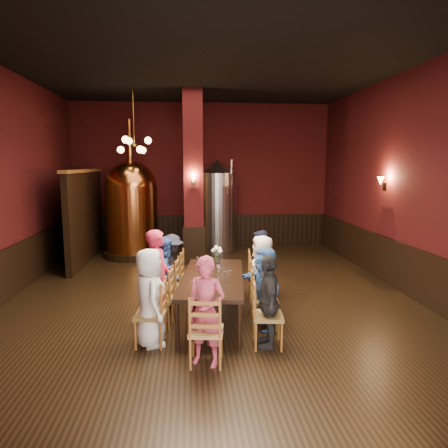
{
  "coord_description": "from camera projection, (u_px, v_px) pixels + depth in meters",
  "views": [
    {
      "loc": [
        -0.41,
        -7.7,
        2.6
      ],
      "look_at": [
        0.28,
        0.2,
        1.42
      ],
      "focal_mm": 32.0,
      "sensor_mm": 36.0,
      "label": 1
    }
  ],
  "objects": [
    {
      "name": "chair_4",
      "position": [
        268.0,
        315.0,
        5.72
      ],
      "size": [
        0.51,
        0.51,
        0.92
      ],
      "primitive_type": null,
      "rotation": [
        0.0,
        0.0,
        1.46
      ],
      "color": "brown",
      "rests_on": "ground"
    },
    {
      "name": "wainscot_back",
      "position": [
        203.0,
        231.0,
        12.82
      ],
      "size": [
        7.9,
        0.08,
        1.0
      ],
      "primitive_type": "cube",
      "color": "black",
      "rests_on": "ground"
    },
    {
      "name": "wine_glass_0",
      "position": [
        206.0,
        279.0,
        6.24
      ],
      "size": [
        0.07,
        0.07,
        0.17
      ],
      "primitive_type": null,
      "color": "white",
      "rests_on": "dining_table"
    },
    {
      "name": "chair_8",
      "position": [
        206.0,
        330.0,
        5.2
      ],
      "size": [
        0.51,
        0.51,
        0.92
      ],
      "primitive_type": null,
      "rotation": [
        0.0,
        0.0,
        3.03
      ],
      "color": "brown",
      "rests_on": "ground"
    },
    {
      "name": "sconce_column",
      "position": [
        193.0,
        181.0,
        10.12
      ],
      "size": [
        0.2,
        0.2,
        0.36
      ],
      "primitive_type": null,
      "rotation": [
        0.0,
        0.0,
        3.14
      ],
      "color": "black",
      "rests_on": "column"
    },
    {
      "name": "wine_glass_6",
      "position": [
        225.0,
        277.0,
        6.34
      ],
      "size": [
        0.07,
        0.07,
        0.17
      ],
      "primitive_type": null,
      "color": "white",
      "rests_on": "dining_table"
    },
    {
      "name": "dining_table",
      "position": [
        213.0,
        280.0,
        6.7
      ],
      "size": [
        1.27,
        2.5,
        0.75
      ],
      "rotation": [
        0.0,
        0.0,
        -0.12
      ],
      "color": "black",
      "rests_on": "ground"
    },
    {
      "name": "wainscot_left",
      "position": [
        3.0,
        276.0,
        7.59
      ],
      "size": [
        0.08,
        9.9,
        1.0
      ],
      "primitive_type": "cube",
      "color": "black",
      "rests_on": "ground"
    },
    {
      "name": "wine_glass_7",
      "position": [
        218.0,
        270.0,
        6.75
      ],
      "size": [
        0.07,
        0.07,
        0.17
      ],
      "primitive_type": null,
      "color": "white",
      "rests_on": "dining_table"
    },
    {
      "name": "person_4",
      "position": [
        268.0,
        301.0,
        5.69
      ],
      "size": [
        0.39,
        0.81,
        1.34
      ],
      "primitive_type": "imported",
      "rotation": [
        0.0,
        0.0,
        4.63
      ],
      "color": "black",
      "rests_on": "ground"
    },
    {
      "name": "person_7",
      "position": [
        260.0,
        265.0,
        7.66
      ],
      "size": [
        0.6,
        0.74,
        1.37
      ],
      "primitive_type": "imported",
      "rotation": [
        0.0,
        0.0,
        4.23
      ],
      "color": "#181B30",
      "rests_on": "ground"
    },
    {
      "name": "wainscot_right",
      "position": [
        401.0,
        267.0,
        8.27
      ],
      "size": [
        0.08,
        9.9,
        1.0
      ],
      "primitive_type": "cube",
      "color": "black",
      "rests_on": "ground"
    },
    {
      "name": "rose_vase",
      "position": [
        217.0,
        252.0,
        7.44
      ],
      "size": [
        0.21,
        0.21,
        0.36
      ],
      "color": "white",
      "rests_on": "dining_table"
    },
    {
      "name": "wine_glass_5",
      "position": [
        229.0,
        276.0,
        6.4
      ],
      "size": [
        0.07,
        0.07,
        0.17
      ],
      "primitive_type": null,
      "color": "white",
      "rests_on": "dining_table"
    },
    {
      "name": "person_0",
      "position": [
        150.0,
        297.0,
        5.73
      ],
      "size": [
        0.62,
        0.79,
        1.43
      ],
      "primitive_type": "imported",
      "rotation": [
        0.0,
        0.0,
        1.84
      ],
      "color": "white",
      "rests_on": "ground"
    },
    {
      "name": "room",
      "position": [
        210.0,
        183.0,
        7.67
      ],
      "size": [
        10.0,
        10.02,
        4.5
      ],
      "color": "black",
      "rests_on": "ground"
    },
    {
      "name": "pendant_cluster",
      "position": [
        134.0,
        145.0,
        10.25
      ],
      "size": [
        0.9,
        0.9,
        1.7
      ],
      "primitive_type": null,
      "color": "#A57226",
      "rests_on": "room"
    },
    {
      "name": "partition",
      "position": [
        85.0,
        217.0,
        10.7
      ],
      "size": [
        0.22,
        3.5,
        2.4
      ],
      "primitive_type": "cube",
      "color": "black",
      "rests_on": "ground"
    },
    {
      "name": "copper_kettle",
      "position": [
        132.0,
        208.0,
        11.25
      ],
      "size": [
        1.65,
        1.65,
        3.83
      ],
      "rotation": [
        0.0,
        0.0,
        0.15
      ],
      "color": "black",
      "rests_on": "ground"
    },
    {
      "name": "chair_1",
      "position": [
        159.0,
        299.0,
        6.43
      ],
      "size": [
        0.51,
        0.51,
        0.92
      ],
      "primitive_type": null,
      "rotation": [
        0.0,
        0.0,
        -1.69
      ],
      "color": "brown",
      "rests_on": "ground"
    },
    {
      "name": "person_3",
      "position": [
        172.0,
        267.0,
        7.72
      ],
      "size": [
        0.64,
        0.91,
        1.28
      ],
      "primitive_type": "imported",
      "rotation": [
        0.0,
        0.0,
        1.36
      ],
      "color": "#1E1D2C",
      "rests_on": "ground"
    },
    {
      "name": "person_2",
      "position": [
        166.0,
        274.0,
        7.05
      ],
      "size": [
        0.41,
        0.7,
        1.36
      ],
      "primitive_type": "imported",
      "rotation": [
        0.0,
        0.0,
        1.43
      ],
      "color": "#2A4C8F",
      "rests_on": "ground"
    },
    {
      "name": "wine_glass_1",
      "position": [
        218.0,
        273.0,
        6.58
      ],
      "size": [
        0.07,
        0.07,
        0.17
      ],
      "primitive_type": null,
      "color": "white",
      "rests_on": "dining_table"
    },
    {
      "name": "sconce_wall",
      "position": [
        385.0,
        183.0,
        8.8
      ],
      "size": [
        0.2,
        0.2,
        0.36
      ],
      "primitive_type": null,
      "rotation": [
        0.0,
        0.0,
        1.57
      ],
      "color": "black",
      "rests_on": "room"
    },
    {
      "name": "chair_0",
      "position": [
        150.0,
        314.0,
        5.77
      ],
      "size": [
        0.51,
        0.51,
        0.92
      ],
      "primitive_type": null,
      "rotation": [
        0.0,
        0.0,
        -1.69
      ],
      "color": "brown",
      "rests_on": "ground"
    },
    {
      "name": "chair_5",
      "position": [
        265.0,
        300.0,
        6.38
      ],
      "size": [
        0.51,
        0.51,
        0.92
      ],
      "primitive_type": null,
      "rotation": [
        0.0,
        0.0,
        1.46
      ],
      "color": "brown",
      "rests_on": "ground"
    },
    {
      "name": "wine_glass_4",
      "position": [
        209.0,
        275.0,
        6.47
      ],
      "size": [
        0.07,
        0.07,
        0.17
      ],
      "primitive_type": null,
      "color": "white",
      "rests_on": "dining_table"
    },
    {
      "name": "column",
      "position": [
        193.0,
        178.0,
        10.4
      ],
      "size": [
        0.58,
        0.58,
        4.5
      ],
      "primitive_type": "cube",
      "color": "#420E11",
      "rests_on": "ground"
    },
    {
      "name": "chair_6",
      "position": [
        262.0,
        287.0,
        7.03
      ],
      "size": [
        0.51,
        0.51,
        0.92
      ],
      "primitive_type": null,
      "rotation": [
        0.0,
        0.0,
        1.46
      ],
      "color": "brown",
      "rests_on": "ground"
    },
    {
      "name": "steel_vessel",
      "position": [
        217.0,
        206.0,
        11.91
      ],
      "size": [
        1.49,
        1.49,
        2.74
      ],
      "rotation": [
        0.0,
        0.0,
        -0.41
      ],
      "color": "#B2B2B7",
      "rests_on": "ground"
    },
    {
      "name": "person_1",
      "position": [
        159.0,
        279.0,
        6.38
      ],
      "size": [
        0.38,
        0.58,
        1.59
      ],
      "primitive_type": "imported",
      "rotation": [
        0.0,
        0.0,
        1.57
      ],
      "color": "#C62242",
      "rests_on": "ground"
    },
    {
      "name": "chair_3",
      "position": [
        172.0,
        276.0,
        7.75
      ],
      "size": [
        0.51,
        0.51,
        0.92
      ],
      "primitive_type": null,
      "rotation": [
        0.0,
        0.0,
        -1.69
      ],
      "color": "brown",
      "rests_on": "ground"
    },
    {
      "name": "person_6",
      "position": [
        262.0,
        274.0,
        7.0
      ],
      "size": [
        0.47,
        0.7,
        1.39
      ],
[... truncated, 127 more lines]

